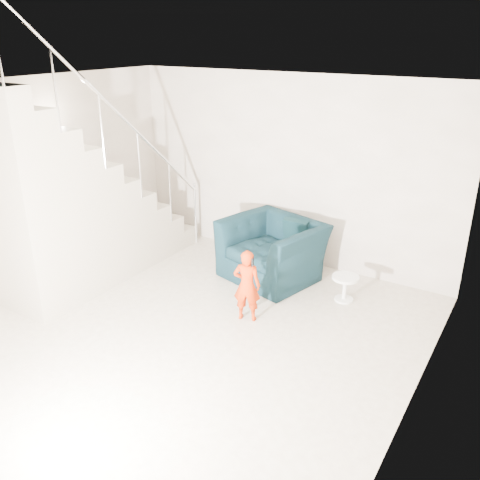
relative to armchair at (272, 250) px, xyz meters
name	(u,v)px	position (x,y,z in m)	size (l,w,h in m)	color
floor	(172,343)	(-0.15, -2.05, -0.40)	(5.50, 5.50, 0.00)	#A08F7C
ceiling	(156,91)	(-0.15, -2.05, 2.30)	(5.50, 5.50, 0.00)	silver
back_wall	(288,171)	(-0.15, 0.70, 0.95)	(5.00, 5.00, 0.00)	#A79888
left_wall	(9,191)	(-2.65, -2.05, 0.95)	(5.50, 5.50, 0.00)	#A79888
right_wall	(417,292)	(2.35, -2.05, 0.95)	(5.50, 5.50, 0.00)	#A79888
armchair	(272,250)	(0.00, 0.00, 0.00)	(1.24, 1.09, 0.81)	black
toddler	(247,285)	(0.29, -1.16, 0.04)	(0.33, 0.21, 0.89)	#AB2305
side_table	(345,284)	(1.12, -0.11, -0.18)	(0.34, 0.34, 0.34)	white
staircase	(75,216)	(-2.15, -1.49, 0.54)	(1.02, 3.03, 3.62)	#ADA089
cushion	(296,231)	(0.22, 0.27, 0.24)	(0.36, 0.10, 0.34)	black
throw	(235,236)	(-0.57, -0.05, 0.10)	(0.04, 0.44, 0.49)	black
phone	(253,262)	(0.37, -1.17, 0.37)	(0.02, 0.05, 0.10)	black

